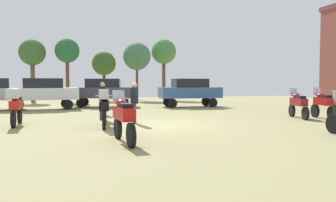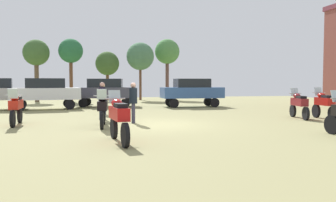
# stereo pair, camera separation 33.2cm
# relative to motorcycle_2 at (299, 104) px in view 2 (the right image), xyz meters

# --- Properties ---
(ground_plane) EXTENTS (44.00, 52.00, 0.02)m
(ground_plane) POSITION_rel_motorcycle_2_xyz_m (-7.15, -0.87, -0.73)
(ground_plane) COLOR #8D8858
(motorcycle_2) EXTENTS (0.73, 2.18, 1.46)m
(motorcycle_2) POSITION_rel_motorcycle_2_xyz_m (0.00, 0.00, 0.00)
(motorcycle_2) COLOR black
(motorcycle_2) RESTS_ON ground
(motorcycle_3) EXTENTS (0.62, 2.23, 1.50)m
(motorcycle_3) POSITION_rel_motorcycle_2_xyz_m (-12.76, 0.17, 0.02)
(motorcycle_3) COLOR black
(motorcycle_3) RESTS_ON ground
(motorcycle_6) EXTENTS (0.64, 2.27, 1.51)m
(motorcycle_6) POSITION_rel_motorcycle_2_xyz_m (-9.00, -4.84, 0.03)
(motorcycle_6) COLOR black
(motorcycle_6) RESTS_ON ground
(motorcycle_7) EXTENTS (0.62, 2.20, 1.50)m
(motorcycle_7) POSITION_rel_motorcycle_2_xyz_m (-9.33, -1.11, 0.02)
(motorcycle_7) COLOR black
(motorcycle_7) RESTS_ON ground
(motorcycle_8) EXTENTS (0.65, 2.14, 1.50)m
(motorcycle_8) POSITION_rel_motorcycle_2_xyz_m (0.98, -0.52, 0.02)
(motorcycle_8) COLOR black
(motorcycle_8) RESTS_ON ground
(car_1) EXTENTS (4.31, 1.83, 2.00)m
(car_1) POSITION_rel_motorcycle_2_xyz_m (-2.78, 8.78, 0.45)
(car_1) COLOR black
(car_1) RESTS_ON ground
(car_2) EXTENTS (4.51, 2.39, 2.00)m
(car_2) POSITION_rel_motorcycle_2_xyz_m (-12.66, 8.64, 0.45)
(car_2) COLOR black
(car_2) RESTS_ON ground
(car_5) EXTENTS (4.53, 2.45, 2.00)m
(car_5) POSITION_rel_motorcycle_2_xyz_m (-8.77, 10.30, 0.45)
(car_5) COLOR black
(car_5) RESTS_ON ground
(person_1) EXTENTS (0.41, 0.41, 1.74)m
(person_1) POSITION_rel_motorcycle_2_xyz_m (-8.02, -0.16, 0.30)
(person_1) COLOR #323145
(person_1) RESTS_ON ground
(person_2) EXTENTS (0.43, 0.43, 1.75)m
(person_2) POSITION_rel_motorcycle_2_xyz_m (-9.26, 1.44, 0.31)
(person_2) COLOR #283246
(person_2) RESTS_ON ground
(person_3) EXTENTS (0.37, 0.37, 1.69)m
(person_3) POSITION_rel_motorcycle_2_xyz_m (-9.14, 4.17, 0.27)
(person_3) COLOR #23274C
(person_3) RESTS_ON ground
(tree_1) EXTENTS (2.22, 2.22, 5.74)m
(tree_1) POSITION_rel_motorcycle_2_xyz_m (-11.56, 18.23, 3.82)
(tree_1) COLOR brown
(tree_1) RESTS_ON ground
(tree_2) EXTENTS (2.32, 2.32, 5.56)m
(tree_2) POSITION_rel_motorcycle_2_xyz_m (-14.53, 18.06, 3.58)
(tree_2) COLOR brown
(tree_2) RESTS_ON ground
(tree_3) EXTENTS (2.53, 2.53, 6.16)m
(tree_3) POSITION_rel_motorcycle_2_xyz_m (-2.11, 20.01, 4.10)
(tree_3) COLOR brown
(tree_3) RESTS_ON ground
(tree_5) EXTENTS (2.71, 2.71, 5.66)m
(tree_5) POSITION_rel_motorcycle_2_xyz_m (-5.01, 19.13, 3.56)
(tree_5) COLOR brown
(tree_5) RESTS_ON ground
(tree_7) EXTENTS (2.30, 2.30, 4.73)m
(tree_7) POSITION_rel_motorcycle_2_xyz_m (-8.20, 19.41, 2.82)
(tree_7) COLOR brown
(tree_7) RESTS_ON ground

